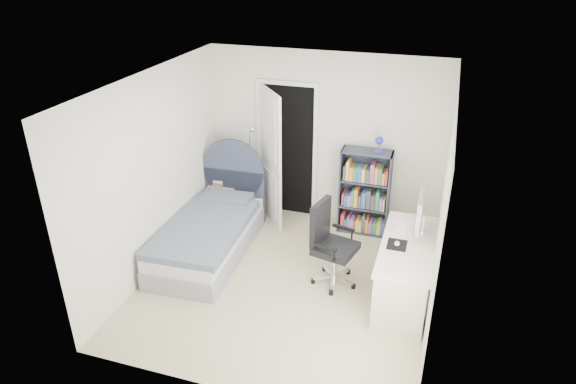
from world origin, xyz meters
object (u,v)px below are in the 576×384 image
(bookcase, at_px, (365,195))
(office_chair, at_px, (329,240))
(desk, at_px, (405,268))
(nightstand, at_px, (223,191))
(floor_lamp, at_px, (252,180))
(bed, at_px, (210,231))

(bookcase, relative_size, office_chair, 1.39)
(desk, bearing_deg, bookcase, 117.76)
(nightstand, xyz_separation_m, floor_lamp, (0.42, 0.14, 0.19))
(nightstand, distance_m, desk, 3.10)
(floor_lamp, distance_m, desk, 2.79)
(nightstand, relative_size, floor_lamp, 0.42)
(bookcase, bearing_deg, nightstand, -175.79)
(floor_lamp, relative_size, desk, 0.96)
(nightstand, relative_size, office_chair, 0.56)
(nightstand, height_order, desk, desk)
(nightstand, height_order, floor_lamp, floor_lamp)
(nightstand, bearing_deg, bookcase, 4.21)
(bed, bearing_deg, nightstand, 103.82)
(office_chair, bearing_deg, bed, 173.27)
(bookcase, distance_m, desk, 1.57)
(floor_lamp, xyz_separation_m, desk, (2.43, -1.36, -0.19))
(bed, bearing_deg, floor_lamp, 80.77)
(desk, bearing_deg, nightstand, 156.75)
(bed, relative_size, nightstand, 3.51)
(nightstand, relative_size, desk, 0.40)
(floor_lamp, bearing_deg, bed, -99.23)
(floor_lamp, bearing_deg, nightstand, -162.04)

